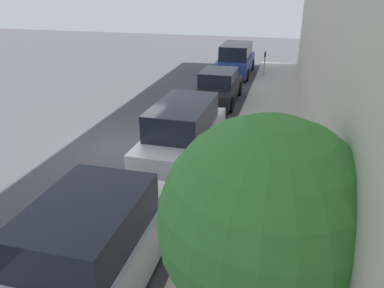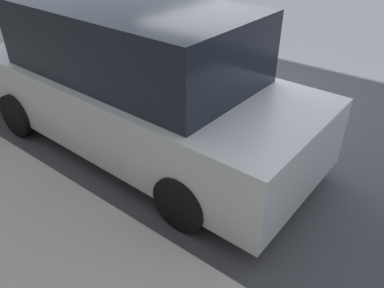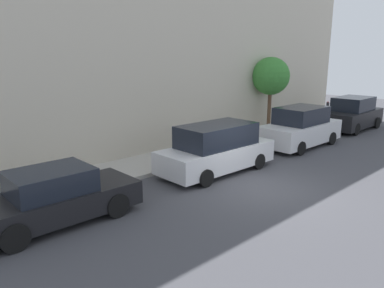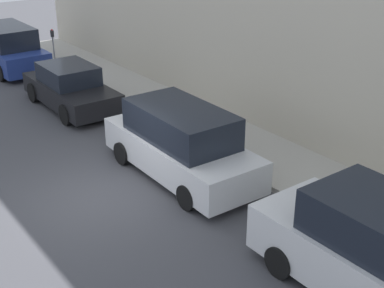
{
  "view_description": "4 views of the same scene",
  "coord_description": "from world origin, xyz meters",
  "px_view_note": "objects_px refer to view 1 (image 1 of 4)",
  "views": [
    {
      "loc": [
        5.34,
        -11.1,
        5.44
      ],
      "look_at": [
        2.81,
        -1.25,
        1.0
      ],
      "focal_mm": 35.0,
      "sensor_mm": 36.0,
      "label": 1
    },
    {
      "loc": [
        5.34,
        3.15,
        2.85
      ],
      "look_at": [
        3.07,
        1.37,
        1.0
      ],
      "focal_mm": 35.0,
      "sensor_mm": 36.0,
      "label": 2
    },
    {
      "loc": [
        -7.33,
        10.16,
        4.55
      ],
      "look_at": [
        3.26,
        0.14,
        1.0
      ],
      "focal_mm": 35.0,
      "sensor_mm": 36.0,
      "label": 3
    },
    {
      "loc": [
        -5.13,
        -10.55,
        6.61
      ],
      "look_at": [
        2.33,
        -0.56,
        1.0
      ],
      "focal_mm": 50.0,
      "sensor_mm": 36.0,
      "label": 4
    }
  ],
  "objects_px": {
    "parked_suv_second": "(91,252)",
    "street_tree": "(266,223)",
    "parked_sedan_fourth": "(218,87)",
    "parked_minivan_third": "(183,132)",
    "parking_meter_far": "(265,61)",
    "parked_minivan_fifth": "(236,60)"
  },
  "relations": [
    {
      "from": "parked_suv_second",
      "to": "street_tree",
      "type": "bearing_deg",
      "value": -28.53
    },
    {
      "from": "parked_sedan_fourth",
      "to": "parked_minivan_third",
      "type": "bearing_deg",
      "value": -89.35
    },
    {
      "from": "street_tree",
      "to": "parked_suv_second",
      "type": "bearing_deg",
      "value": 151.47
    },
    {
      "from": "street_tree",
      "to": "parking_meter_far",
      "type": "bearing_deg",
      "value": 93.84
    },
    {
      "from": "parked_sedan_fourth",
      "to": "parked_minivan_fifth",
      "type": "xyz_separation_m",
      "value": [
        -0.03,
        6.08,
        0.2
      ]
    },
    {
      "from": "parking_meter_far",
      "to": "parked_minivan_fifth",
      "type": "bearing_deg",
      "value": 163.98
    },
    {
      "from": "parked_suv_second",
      "to": "parking_meter_far",
      "type": "height_order",
      "value": "parked_suv_second"
    },
    {
      "from": "parking_meter_far",
      "to": "street_tree",
      "type": "bearing_deg",
      "value": -86.16
    },
    {
      "from": "parking_meter_far",
      "to": "street_tree",
      "type": "relative_size",
      "value": 0.34
    },
    {
      "from": "parked_minivan_third",
      "to": "parked_sedan_fourth",
      "type": "distance_m",
      "value": 6.54
    },
    {
      "from": "parked_suv_second",
      "to": "parking_meter_far",
      "type": "distance_m",
      "value": 18.26
    },
    {
      "from": "parked_suv_second",
      "to": "parked_sedan_fourth",
      "type": "xyz_separation_m",
      "value": [
        -0.05,
        12.62,
        -0.21
      ]
    },
    {
      "from": "parked_suv_second",
      "to": "parked_minivan_fifth",
      "type": "bearing_deg",
      "value": 90.26
    },
    {
      "from": "parked_suv_second",
      "to": "parking_meter_far",
      "type": "xyz_separation_m",
      "value": [
        1.74,
        18.18,
        0.11
      ]
    },
    {
      "from": "parked_minivan_fifth",
      "to": "street_tree",
      "type": "bearing_deg",
      "value": -81.19
    },
    {
      "from": "parked_suv_second",
      "to": "parking_meter_far",
      "type": "relative_size",
      "value": 3.31
    },
    {
      "from": "parked_suv_second",
      "to": "parked_minivan_fifth",
      "type": "relative_size",
      "value": 0.98
    },
    {
      "from": "parking_meter_far",
      "to": "street_tree",
      "type": "distance_m",
      "value": 20.02
    },
    {
      "from": "parked_suv_second",
      "to": "street_tree",
      "type": "distance_m",
      "value": 4.2
    },
    {
      "from": "parked_minivan_fifth",
      "to": "parking_meter_far",
      "type": "relative_size",
      "value": 3.39
    },
    {
      "from": "parking_meter_far",
      "to": "parked_suv_second",
      "type": "bearing_deg",
      "value": -95.47
    },
    {
      "from": "street_tree",
      "to": "parked_minivan_fifth",
      "type": "bearing_deg",
      "value": 98.81
    }
  ]
}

